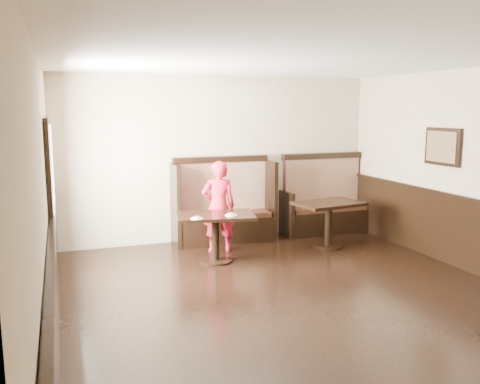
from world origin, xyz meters
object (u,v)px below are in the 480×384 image
booth_main (223,211)px  table_main (215,225)px  booth_neighbor (324,206)px  table_neighbor (329,213)px  child (219,207)px

booth_main → table_main: 1.21m
booth_neighbor → booth_main: bearing=179.9°
table_main → table_neighbor: bearing=15.9°
booth_main → child: size_ratio=1.20×
booth_neighbor → table_neighbor: (-0.43, -0.92, 0.08)m
booth_neighbor → table_neighbor: booth_neighbor is taller
child → booth_main: bearing=-103.6°
table_neighbor → booth_neighbor: bearing=56.3°
booth_main → table_main: booth_main is taller
booth_neighbor → table_neighbor: size_ratio=1.42×
table_main → booth_main: bearing=77.0°
child → booth_neighbor: bearing=-154.3°
booth_main → child: 0.69m
booth_main → table_neighbor: booth_main is taller
booth_main → child: bearing=-114.1°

